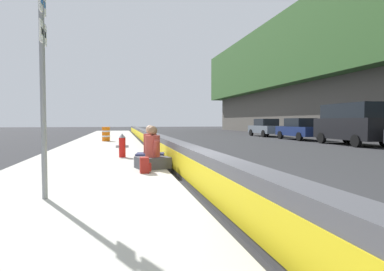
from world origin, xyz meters
name	(u,v)px	position (x,y,z in m)	size (l,w,h in m)	color
ground_plane	(205,193)	(0.00, 0.00, 0.00)	(160.00, 160.00, 0.00)	#2B2B2D
sidewalk_strip	(68,196)	(0.00, 2.65, 0.07)	(80.00, 4.40, 0.14)	#B5B2A8
jersey_barrier	(205,172)	(0.00, 0.00, 0.42)	(76.00, 0.45, 0.85)	#47474C
route_sign_post	(43,77)	(-0.43, 2.96, 2.21)	(0.44, 0.09, 3.60)	gray
fire_hydrant	(122,145)	(5.69, 1.62, 0.59)	(0.26, 0.46, 0.88)	red
seated_person_foreground	(153,155)	(2.69, 0.81, 0.51)	(0.93, 1.02, 1.19)	#424247
seated_person_middle	(150,152)	(3.73, 0.78, 0.52)	(0.87, 0.97, 1.20)	#23284C
backpack	(145,165)	(1.95, 1.09, 0.33)	(0.32, 0.28, 0.40)	maroon
construction_barrel	(106,134)	(15.75, 2.62, 0.62)	(0.54, 0.54, 0.95)	orange
parked_car_third	(352,123)	(10.65, -12.23, 1.35)	(5.16, 2.22, 2.56)	black
parked_car_fourth	(300,129)	(16.37, -12.18, 0.86)	(4.50, 1.95, 1.71)	navy
parked_car_midline	(266,128)	(22.26, -12.13, 0.86)	(4.51, 1.97, 1.71)	slate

